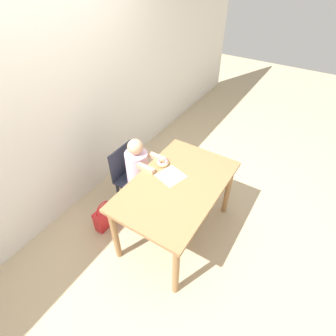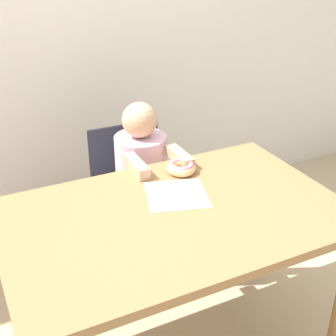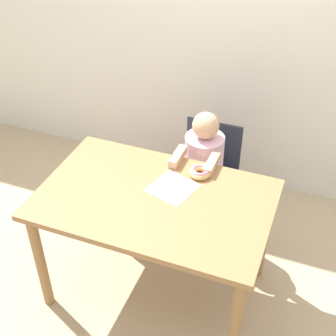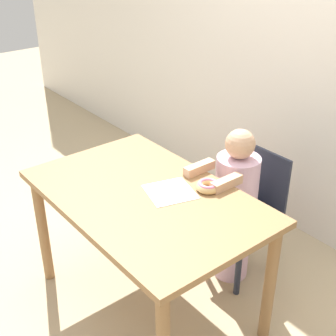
{
  "view_description": "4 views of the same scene",
  "coord_description": "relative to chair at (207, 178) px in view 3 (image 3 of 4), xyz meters",
  "views": [
    {
      "loc": [
        -1.54,
        -0.87,
        2.47
      ],
      "look_at": [
        0.03,
        0.12,
        0.86
      ],
      "focal_mm": 28.0,
      "sensor_mm": 36.0,
      "label": 1
    },
    {
      "loc": [
        -0.66,
        -1.29,
        1.66
      ],
      "look_at": [
        0.03,
        0.12,
        0.86
      ],
      "focal_mm": 50.0,
      "sensor_mm": 36.0,
      "label": 2
    },
    {
      "loc": [
        0.75,
        -1.75,
        2.37
      ],
      "look_at": [
        0.03,
        0.12,
        0.86
      ],
      "focal_mm": 50.0,
      "sensor_mm": 36.0,
      "label": 3
    },
    {
      "loc": [
        1.63,
        -1.17,
        1.97
      ],
      "look_at": [
        0.03,
        0.12,
        0.86
      ],
      "focal_mm": 50.0,
      "sensor_mm": 36.0,
      "label": 4
    }
  ],
  "objects": [
    {
      "name": "handbag",
      "position": [
        -0.45,
        0.05,
        -0.27
      ],
      "size": [
        0.26,
        0.1,
        0.37
      ],
      "color": "red",
      "rests_on": "ground_plane"
    },
    {
      "name": "ground_plane",
      "position": [
        -0.1,
        -0.66,
        -0.41
      ],
      "size": [
        12.0,
        12.0,
        0.0
      ],
      "primitive_type": "plane",
      "color": "tan"
    },
    {
      "name": "napkin",
      "position": [
        -0.04,
        -0.55,
        0.33
      ],
      "size": [
        0.28,
        0.28,
        0.0
      ],
      "color": "white",
      "rests_on": "dining_table"
    },
    {
      "name": "dining_table",
      "position": [
        -0.1,
        -0.66,
        0.22
      ],
      "size": [
        1.25,
        0.8,
        0.74
      ],
      "color": "olive",
      "rests_on": "ground_plane"
    },
    {
      "name": "chair",
      "position": [
        0.0,
        0.0,
        0.0
      ],
      "size": [
        0.38,
        0.37,
        0.78
      ],
      "color": "#232838",
      "rests_on": "ground_plane"
    },
    {
      "name": "child_figure",
      "position": [
        0.0,
        -0.1,
        0.07
      ],
      "size": [
        0.26,
        0.42,
        0.97
      ],
      "color": "silver",
      "rests_on": "ground_plane"
    },
    {
      "name": "wall_back",
      "position": [
        -0.1,
        0.64,
        0.84
      ],
      "size": [
        8.0,
        0.05,
        2.5
      ],
      "color": "silver",
      "rests_on": "ground_plane"
    },
    {
      "name": "donut",
      "position": [
        0.06,
        -0.39,
        0.35
      ],
      "size": [
        0.13,
        0.13,
        0.05
      ],
      "color": "#DBB270",
      "rests_on": "dining_table"
    }
  ]
}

